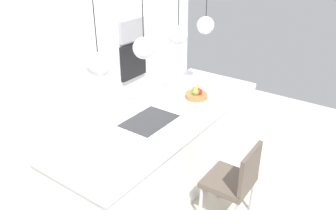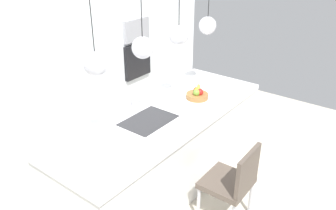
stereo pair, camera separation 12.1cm
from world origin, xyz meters
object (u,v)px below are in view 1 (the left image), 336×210
oven (133,61)px  chair_near (235,179)px  microwave (131,30)px  fruit_bowl (196,94)px

oven → chair_near: (-1.37, -2.50, -0.36)m
microwave → chair_near: bearing=-118.8°
fruit_bowl → microwave: 1.89m
microwave → oven: size_ratio=0.96×
fruit_bowl → chair_near: size_ratio=0.30×
fruit_bowl → microwave: bearing=64.8°
fruit_bowl → microwave: (0.79, 1.68, 0.37)m
oven → chair_near: oven is taller
microwave → oven: microwave is taller
microwave → oven: bearing=0.0°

